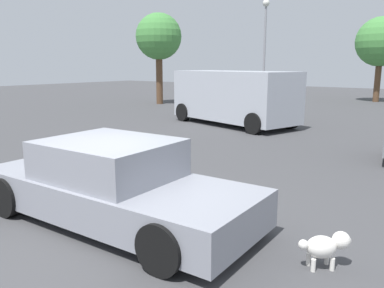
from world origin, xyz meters
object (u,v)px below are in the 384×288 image
at_px(sedan_foreground, 113,185).
at_px(van_white, 234,96).
at_px(light_post_near, 265,33).
at_px(dog, 326,246).

xyz_separation_m(sedan_foreground, van_white, (-3.63, 9.80, 0.58)).
bearing_deg(van_white, light_post_near, -54.08).
xyz_separation_m(sedan_foreground, light_post_near, (-7.17, 19.67, 3.77)).
relative_size(dog, light_post_near, 0.08).
bearing_deg(sedan_foreground, van_white, 108.48).
relative_size(sedan_foreground, van_white, 0.80).
distance_m(dog, van_white, 11.53).
bearing_deg(van_white, dog, 142.10).
bearing_deg(dog, light_post_near, 76.03).
distance_m(sedan_foreground, van_white, 10.47).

